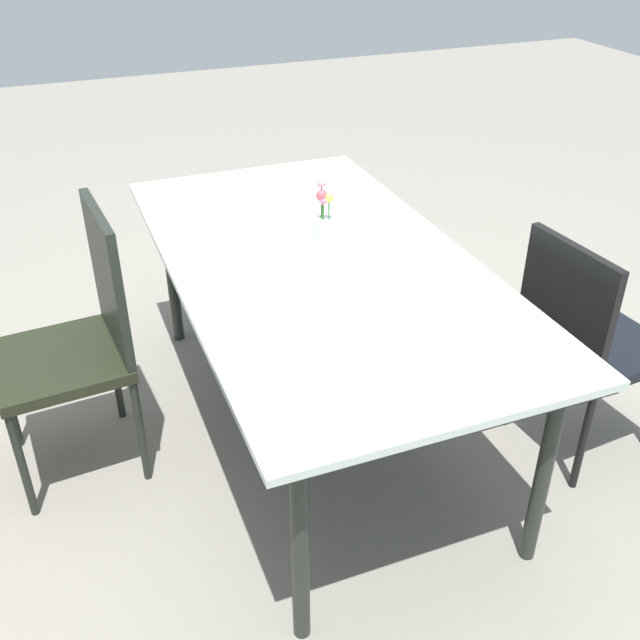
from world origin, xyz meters
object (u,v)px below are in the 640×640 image
(chair_near_left, at_px, (585,335))
(chair_far_side, at_px, (81,333))
(dining_table, at_px, (320,272))
(flower_vase, at_px, (324,228))

(chair_near_left, relative_size, chair_far_side, 0.89)
(chair_near_left, bearing_deg, chair_far_side, -114.05)
(dining_table, bearing_deg, chair_far_side, 79.88)
(chair_near_left, bearing_deg, dining_table, -122.37)
(dining_table, xyz_separation_m, chair_near_left, (-0.43, -0.82, -0.19))
(dining_table, height_order, flower_vase, flower_vase)
(dining_table, xyz_separation_m, flower_vase, (0.06, -0.04, 0.14))
(chair_near_left, distance_m, flower_vase, 0.98)
(chair_far_side, distance_m, flower_vase, 0.90)
(flower_vase, bearing_deg, chair_near_left, -122.06)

